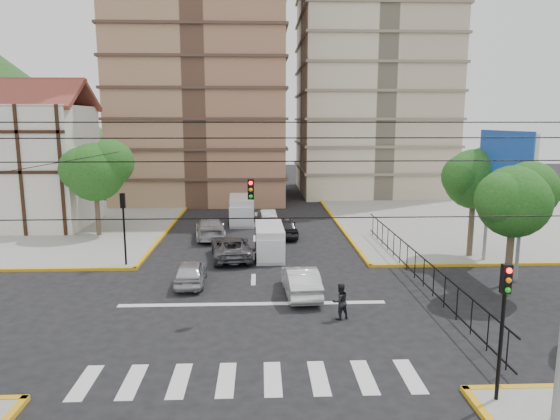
{
  "coord_description": "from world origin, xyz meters",
  "views": [
    {
      "loc": [
        0.41,
        -21.92,
        8.78
      ],
      "look_at": [
        1.49,
        4.79,
        4.0
      ],
      "focal_mm": 32.0,
      "sensor_mm": 36.0,
      "label": 1
    }
  ],
  "objects_px": {
    "van_right_lane": "(270,242)",
    "traffic_light_nw": "(124,217)",
    "van_left_lane": "(241,211)",
    "car_silver_front_left": "(191,272)",
    "traffic_light_se": "(503,310)",
    "car_white_front_right": "(301,281)",
    "pedestrian_crosswalk": "(340,301)"
  },
  "relations": [
    {
      "from": "traffic_light_nw",
      "to": "van_right_lane",
      "type": "xyz_separation_m",
      "value": [
        8.8,
        1.85,
        -2.12
      ]
    },
    {
      "from": "van_left_lane",
      "to": "pedestrian_crosswalk",
      "type": "relative_size",
      "value": 3.15
    },
    {
      "from": "car_silver_front_left",
      "to": "van_right_lane",
      "type": "bearing_deg",
      "value": -131.54
    },
    {
      "from": "van_right_lane",
      "to": "pedestrian_crosswalk",
      "type": "relative_size",
      "value": 2.77
    },
    {
      "from": "car_white_front_right",
      "to": "van_right_lane",
      "type": "bearing_deg",
      "value": -82.65
    },
    {
      "from": "traffic_light_se",
      "to": "traffic_light_nw",
      "type": "distance_m",
      "value": 22.06
    },
    {
      "from": "van_right_lane",
      "to": "car_silver_front_left",
      "type": "height_order",
      "value": "van_right_lane"
    },
    {
      "from": "car_silver_front_left",
      "to": "car_white_front_right",
      "type": "xyz_separation_m",
      "value": [
        5.84,
        -1.97,
        0.07
      ]
    },
    {
      "from": "pedestrian_crosswalk",
      "to": "traffic_light_se",
      "type": "bearing_deg",
      "value": 95.63
    },
    {
      "from": "traffic_light_se",
      "to": "pedestrian_crosswalk",
      "type": "distance_m",
      "value": 8.3
    },
    {
      "from": "van_right_lane",
      "to": "van_left_lane",
      "type": "xyz_separation_m",
      "value": [
        -2.23,
        10.95,
        0.13
      ]
    },
    {
      "from": "traffic_light_nw",
      "to": "van_right_lane",
      "type": "distance_m",
      "value": 9.24
    },
    {
      "from": "van_right_lane",
      "to": "car_white_front_right",
      "type": "distance_m",
      "value": 7.42
    },
    {
      "from": "van_right_lane",
      "to": "car_white_front_right",
      "type": "height_order",
      "value": "van_right_lane"
    },
    {
      "from": "traffic_light_nw",
      "to": "van_right_lane",
      "type": "height_order",
      "value": "traffic_light_nw"
    },
    {
      "from": "traffic_light_se",
      "to": "traffic_light_nw",
      "type": "bearing_deg",
      "value": 135.0
    },
    {
      "from": "traffic_light_se",
      "to": "van_right_lane",
      "type": "height_order",
      "value": "traffic_light_se"
    },
    {
      "from": "van_right_lane",
      "to": "van_left_lane",
      "type": "bearing_deg",
      "value": 100.26
    },
    {
      "from": "traffic_light_nw",
      "to": "car_silver_front_left",
      "type": "distance_m",
      "value": 6.1
    },
    {
      "from": "van_right_lane",
      "to": "van_left_lane",
      "type": "relative_size",
      "value": 0.88
    },
    {
      "from": "van_right_lane",
      "to": "traffic_light_nw",
      "type": "bearing_deg",
      "value": -169.39
    },
    {
      "from": "traffic_light_se",
      "to": "car_silver_front_left",
      "type": "xyz_separation_m",
      "value": [
        -11.2,
        12.15,
        -2.44
      ]
    },
    {
      "from": "van_left_lane",
      "to": "car_white_front_right",
      "type": "bearing_deg",
      "value": -81.35
    },
    {
      "from": "traffic_light_se",
      "to": "car_white_front_right",
      "type": "bearing_deg",
      "value": 117.78
    },
    {
      "from": "traffic_light_se",
      "to": "van_right_lane",
      "type": "distance_m",
      "value": 18.85
    },
    {
      "from": "van_left_lane",
      "to": "car_silver_front_left",
      "type": "distance_m",
      "value": 16.41
    },
    {
      "from": "pedestrian_crosswalk",
      "to": "van_left_lane",
      "type": "bearing_deg",
      "value": -99.56
    },
    {
      "from": "van_left_lane",
      "to": "car_silver_front_left",
      "type": "height_order",
      "value": "van_left_lane"
    },
    {
      "from": "traffic_light_nw",
      "to": "car_silver_front_left",
      "type": "bearing_deg",
      "value": -38.11
    },
    {
      "from": "traffic_light_nw",
      "to": "car_white_front_right",
      "type": "height_order",
      "value": "traffic_light_nw"
    },
    {
      "from": "car_white_front_right",
      "to": "pedestrian_crosswalk",
      "type": "xyz_separation_m",
      "value": [
        1.51,
        -3.18,
        0.07
      ]
    },
    {
      "from": "traffic_light_se",
      "to": "van_left_lane",
      "type": "bearing_deg",
      "value": 107.63
    }
  ]
}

